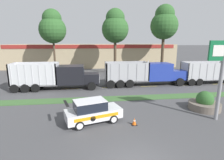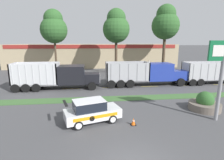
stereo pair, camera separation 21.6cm
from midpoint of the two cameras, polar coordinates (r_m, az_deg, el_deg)
name	(u,v)px [view 2 (the right image)]	position (r m, az deg, el deg)	size (l,w,h in m)	color
grass_verge	(111,99)	(19.13, -0.08, -6.12)	(120.00, 1.65, 0.06)	#3D6633
centre_line_2	(29,90)	(25.03, -25.38, -2.94)	(2.40, 0.14, 0.01)	yellow
centre_line_3	(71,89)	(23.82, -13.00, -2.77)	(2.40, 0.14, 0.01)	yellow
centre_line_4	(111,87)	(23.80, 0.04, -2.46)	(2.40, 0.14, 0.01)	yellow
centre_line_5	(150,86)	(24.98, 12.45, -2.04)	(2.40, 0.14, 0.01)	yellow
centre_line_6	(186,85)	(27.20, 23.28, -1.60)	(2.40, 0.14, 0.01)	yellow
centre_line_7	(221,84)	(30.23, 32.22, -1.19)	(2.40, 0.14, 0.01)	yellow
dump_truck_mid	(152,74)	(25.50, 13.27, 1.98)	(11.61, 2.60, 3.62)	black
dump_truck_trail	(64,77)	(23.74, -15.16, 1.09)	(11.00, 2.76, 3.48)	black
rally_car	(92,111)	(13.70, -6.24, -10.00)	(4.56, 2.92, 1.82)	white
store_sign_post	(223,65)	(15.52, 32.82, 4.26)	(2.51, 0.28, 6.29)	gray
stone_planter	(205,103)	(18.25, 28.32, -6.75)	(2.77, 2.77, 1.71)	#6B6056
traffic_cone	(133,122)	(13.51, 7.45, -13.33)	(0.41, 0.41, 0.54)	black
store_building_backdrop	(94,55)	(46.30, -5.92, 8.17)	(40.49, 12.10, 5.49)	tan
tree_behind_left	(166,23)	(38.79, 17.25, 17.34)	(5.55, 5.55, 13.48)	#473828
tree_behind_centre	(116,27)	(33.99, 1.57, 16.97)	(5.02, 5.02, 12.13)	#473828
tree_behind_right	(54,27)	(36.08, -18.31, 16.05)	(5.04, 5.04, 12.08)	#473828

